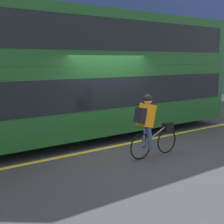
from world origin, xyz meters
TOP-DOWN VIEW (x-y plane):
  - ground_plane at (0.00, 0.00)m, footprint 80.00×80.00m
  - road_center_line at (0.00, 0.03)m, footprint 50.00×0.14m
  - sidewalk_curb at (0.00, 4.79)m, footprint 60.00×1.70m
  - building_facade at (0.00, 5.79)m, footprint 60.00×0.30m
  - bus at (-0.89, 1.38)m, footprint 11.92×2.52m
  - cyclist_on_bike at (0.17, -1.26)m, footprint 1.54×0.32m

SIDE VIEW (x-z plane):
  - ground_plane at x=0.00m, z-range 0.00..0.00m
  - road_center_line at x=0.00m, z-range 0.00..0.01m
  - sidewalk_curb at x=0.00m, z-range 0.00..0.12m
  - cyclist_on_bike at x=0.17m, z-range 0.07..1.64m
  - bus at x=-0.89m, z-range 0.20..3.94m
  - building_facade at x=0.00m, z-range 0.00..6.24m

